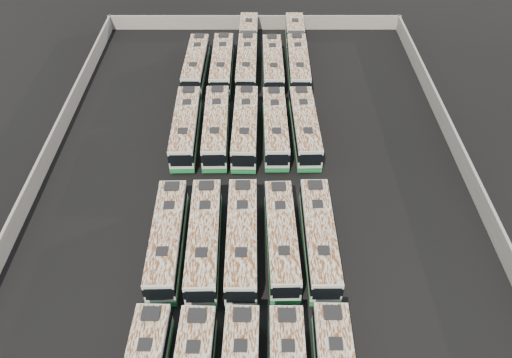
% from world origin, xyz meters
% --- Properties ---
extents(ground, '(140.00, 140.00, 0.00)m').
position_xyz_m(ground, '(0.00, 0.00, 0.00)').
color(ground, black).
rests_on(ground, ground).
extents(perimeter_wall, '(45.20, 73.20, 2.20)m').
position_xyz_m(perimeter_wall, '(0.00, 0.00, 1.10)').
color(perimeter_wall, slate).
rests_on(perimeter_wall, ground).
extents(bus_midfront_far_left, '(2.84, 12.29, 3.45)m').
position_xyz_m(bus_midfront_far_left, '(-7.62, -8.00, 1.76)').
color(bus_midfront_far_left, beige).
rests_on(bus_midfront_far_left, ground).
extents(bus_midfront_left, '(2.91, 12.58, 3.53)m').
position_xyz_m(bus_midfront_left, '(-4.34, -8.11, 1.81)').
color(bus_midfront_left, beige).
rests_on(bus_midfront_left, ground).
extents(bus_midfront_center, '(2.69, 12.61, 3.55)m').
position_xyz_m(bus_midfront_center, '(-1.01, -8.11, 1.82)').
color(bus_midfront_center, beige).
rests_on(bus_midfront_center, ground).
extents(bus_midfront_right, '(2.86, 12.12, 3.40)m').
position_xyz_m(bus_midfront_right, '(2.50, -7.92, 1.74)').
color(bus_midfront_right, beige).
rests_on(bus_midfront_right, ground).
extents(bus_midfront_far_right, '(2.66, 12.35, 3.48)m').
position_xyz_m(bus_midfront_far_right, '(5.85, -7.91, 1.78)').
color(bus_midfront_far_right, beige).
rests_on(bus_midfront_far_right, ground).
extents(bus_midback_far_left, '(2.89, 12.56, 3.53)m').
position_xyz_m(bus_midback_far_left, '(-7.67, 8.41, 1.80)').
color(bus_midback_far_left, beige).
rests_on(bus_midback_far_left, ground).
extents(bus_midback_left, '(2.89, 12.64, 3.55)m').
position_xyz_m(bus_midback_left, '(-4.26, 8.47, 1.82)').
color(bus_midback_left, beige).
rests_on(bus_midback_left, ground).
extents(bus_midback_center, '(2.92, 12.70, 3.57)m').
position_xyz_m(bus_midback_center, '(-0.98, 8.39, 1.82)').
color(bus_midback_center, beige).
rests_on(bus_midback_center, ground).
extents(bus_midback_right, '(2.73, 12.34, 3.47)m').
position_xyz_m(bus_midback_right, '(2.42, 8.45, 1.78)').
color(bus_midback_right, beige).
rests_on(bus_midback_right, ground).
extents(bus_midback_far_right, '(2.92, 12.48, 3.50)m').
position_xyz_m(bus_midback_far_right, '(5.76, 8.48, 1.79)').
color(bus_midback_far_right, beige).
rests_on(bus_midback_far_right, ground).
extents(bus_back_far_left, '(2.80, 12.13, 3.40)m').
position_xyz_m(bus_back_far_left, '(-7.78, 22.48, 1.74)').
color(bus_back_far_left, beige).
rests_on(bus_back_far_left, ground).
extents(bus_back_left, '(2.66, 12.44, 3.50)m').
position_xyz_m(bus_back_left, '(-4.28, 22.34, 1.79)').
color(bus_back_left, beige).
rests_on(bus_back_left, ground).
extents(bus_back_center, '(2.90, 19.06, 3.45)m').
position_xyz_m(bus_back_center, '(-0.93, 25.72, 1.76)').
color(bus_back_center, beige).
rests_on(bus_back_center, ground).
extents(bus_back_right, '(2.62, 12.08, 3.40)m').
position_xyz_m(bus_back_right, '(2.49, 22.30, 1.74)').
color(bus_back_right, beige).
rests_on(bus_back_right, ground).
extents(bus_back_far_right, '(2.81, 19.11, 3.46)m').
position_xyz_m(bus_back_far_right, '(5.93, 25.64, 1.77)').
color(bus_back_far_right, beige).
rests_on(bus_back_far_right, ground).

